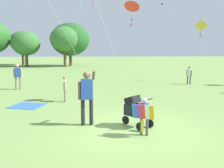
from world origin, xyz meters
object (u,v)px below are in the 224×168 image
Objects in this scene: person_sitting_far at (189,74)px; person_couple_left at (18,75)px; stroller at (135,108)px; kite_blue_high at (201,27)px; child_with_butterfly_kite at (144,113)px; picnic_blanket at (27,106)px; person_kid_running at (65,87)px; person_adult_flyer at (87,93)px; kite_adult_black at (132,7)px.

person_couple_left reaches higher than person_sitting_far.
kite_blue_high is (6.32, 10.43, 3.35)m from stroller.
child_with_butterfly_kite is at bearing -54.33° from person_couple_left.
child_with_butterfly_kite is 13.27m from kite_blue_high.
picnic_blanket is at bearing -69.18° from person_couple_left.
person_sitting_far is 0.80× the size of person_couple_left.
person_kid_running is (-7.85, -5.22, -0.02)m from person_sitting_far.
kite_blue_high reaches higher than person_sitting_far.
stroller is at bearing -119.11° from person_sitting_far.
kite_adult_black is at bearing 61.50° from person_adult_flyer.
person_adult_flyer is 11.16m from person_sitting_far.
kite_blue_high is at bearing 45.58° from person_sitting_far.
kite_adult_black is 8.90m from kite_blue_high.
person_couple_left is 1.28× the size of person_kid_running.
person_adult_flyer is 0.40× the size of kite_adult_black.
stroller is 0.67× the size of person_couple_left.
picnic_blanket is at bearing 137.54° from child_with_butterfly_kite.
kite_adult_black is 3.45× the size of picnic_blanket.
person_sitting_far is (4.75, 5.39, -3.60)m from kite_adult_black.
person_adult_flyer is at bearing 169.99° from stroller.
kite_adult_black is 8.04m from person_sitting_far.
person_adult_flyer reaches higher than child_with_butterfly_kite.
kite_adult_black reaches higher than picnic_blanket.
person_kid_running is 0.91× the size of picnic_blanket.
stroller is 12.64m from kite_blue_high.
kite_blue_high is 12.96m from person_couple_left.
person_adult_flyer is 1.50× the size of person_sitting_far.
person_kid_running is (-9.05, -6.44, -3.24)m from kite_blue_high.
picnic_blanket is (-4.40, 4.03, -0.66)m from child_with_butterfly_kite.
person_kid_running reaches higher than stroller.
stroller is at bearing 99.15° from child_with_butterfly_kite.
person_couple_left is at bearing -167.34° from kite_blue_high.
picnic_blanket is (-1.54, -0.80, -0.71)m from person_kid_running.
picnic_blanket is at bearing -172.25° from kite_adult_black.
person_adult_flyer reaches higher than person_couple_left.
child_with_butterfly_kite is at bearing -116.41° from person_sitting_far.
kite_adult_black is at bearing 7.75° from picnic_blanket.
child_with_butterfly_kite is 10.47m from person_couple_left.
kite_adult_black reaches higher than stroller.
kite_blue_high reaches higher than person_adult_flyer.
picnic_blanket is at bearing -147.36° from person_sitting_far.
person_sitting_far reaches higher than child_with_butterfly_kite.
kite_blue_high is at bearing 34.35° from picnic_blanket.
person_adult_flyer is at bearing -127.80° from kite_blue_high.
person_adult_flyer reaches higher than person_sitting_far.
person_couple_left is (-12.29, -2.76, -3.04)m from kite_blue_high.
child_with_butterfly_kite is at bearing -33.45° from person_adult_flyer.
person_couple_left is (-6.11, 8.51, 0.24)m from child_with_butterfly_kite.
person_kid_running is at bearing 120.66° from child_with_butterfly_kite.
person_sitting_far reaches higher than person_kid_running.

